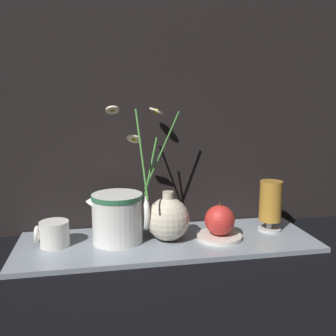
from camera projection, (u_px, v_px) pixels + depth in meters
The scene contains 9 objects.
ground_plane at pixel (168, 244), 0.96m from camera, with size 6.00×6.00×0.00m, color black.
shelf at pixel (168, 242), 0.96m from camera, with size 0.76×0.26×0.01m.
backdrop_wall at pixel (158, 30), 1.00m from camera, with size 1.26×0.02×1.10m.
vase_with_flowers at pixel (168, 217), 0.95m from camera, with size 0.21×0.19×0.34m.
yellow_mug at pixel (53, 234), 0.91m from camera, with size 0.08×0.07×0.06m.
ceramic_pitcher at pixel (118, 216), 0.94m from camera, with size 0.15×0.13×0.14m.
tea_glass at pixel (270, 203), 1.02m from camera, with size 0.06×0.06×0.14m.
saucer_plate at pixel (219, 236), 0.97m from camera, with size 0.12×0.12×0.01m.
orange_fruit at pixel (220, 220), 0.96m from camera, with size 0.08×0.08×0.09m.
Camera 1 is at (-0.17, -0.90, 0.36)m, focal length 40.00 mm.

